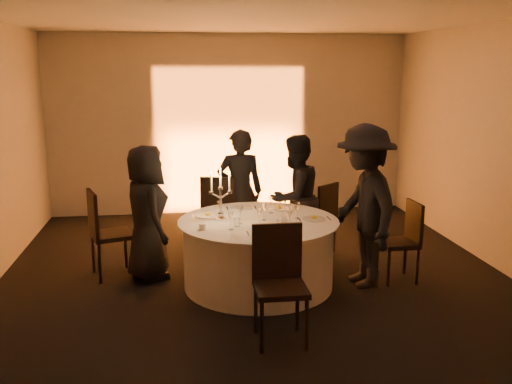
{
  "coord_description": "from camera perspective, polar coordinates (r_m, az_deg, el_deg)",
  "views": [
    {
      "loc": [
        -0.86,
        -6.09,
        2.43
      ],
      "look_at": [
        0.0,
        0.2,
        1.05
      ],
      "focal_mm": 40.0,
      "sensor_mm": 36.0,
      "label": 1
    }
  ],
  "objects": [
    {
      "name": "uplighter_fixture",
      "position": [
        9.63,
        -2.42,
        -2.06
      ],
      "size": [
        0.25,
        0.12,
        0.1
      ],
      "primitive_type": "cube",
      "color": "black",
      "rests_on": "floor"
    },
    {
      "name": "plate_left",
      "position": [
        6.56,
        -4.82,
        -2.29
      ],
      "size": [
        0.36,
        0.3,
        0.08
      ],
      "color": "white",
      "rests_on": "banquet_table"
    },
    {
      "name": "chair_back_right",
      "position": [
        7.62,
        6.51,
        -2.19
      ],
      "size": [
        0.59,
        0.59,
        0.96
      ],
      "rotation": [
        0.0,
        0.0,
        -2.44
      ],
      "color": "black",
      "rests_on": "floor"
    },
    {
      "name": "wine_glass_i",
      "position": [
        6.06,
        3.39,
        -2.31
      ],
      "size": [
        0.07,
        0.07,
        0.19
      ],
      "color": "silver",
      "rests_on": "banquet_table"
    },
    {
      "name": "wall_front",
      "position": [
        2.89,
        10.09,
        -6.73
      ],
      "size": [
        7.0,
        0.0,
        7.0
      ],
      "primitive_type": "plane",
      "rotation": [
        -1.57,
        0.0,
        0.0
      ],
      "color": "beige",
      "rests_on": "floor"
    },
    {
      "name": "plate_back_left",
      "position": [
        6.92,
        -1.48,
        -1.58
      ],
      "size": [
        0.36,
        0.26,
        0.01
      ],
      "color": "white",
      "rests_on": "banquet_table"
    },
    {
      "name": "tumbler_b",
      "position": [
        6.06,
        2.4,
        -3.2
      ],
      "size": [
        0.07,
        0.07,
        0.09
      ],
      "primitive_type": "cylinder",
      "color": "silver",
      "rests_on": "banquet_table"
    },
    {
      "name": "candelabra",
      "position": [
        6.36,
        -3.56,
        -0.94
      ],
      "size": [
        0.25,
        0.12,
        0.6
      ],
      "color": "silver",
      "rests_on": "banquet_table"
    },
    {
      "name": "wine_glass_c",
      "position": [
        6.23,
        4.11,
        -1.92
      ],
      "size": [
        0.07,
        0.07,
        0.19
      ],
      "color": "silver",
      "rests_on": "banquet_table"
    },
    {
      "name": "plate_back_right",
      "position": [
        6.87,
        2.26,
        -1.59
      ],
      "size": [
        0.36,
        0.25,
        0.08
      ],
      "color": "white",
      "rests_on": "banquet_table"
    },
    {
      "name": "wine_glass_g",
      "position": [
        6.19,
        -1.59,
        -1.97
      ],
      "size": [
        0.07,
        0.07,
        0.19
      ],
      "color": "silver",
      "rests_on": "banquet_table"
    },
    {
      "name": "banquet_table",
      "position": [
        6.48,
        0.24,
        -6.13
      ],
      "size": [
        1.8,
        1.8,
        0.77
      ],
      "color": "black",
      "rests_on": "floor"
    },
    {
      "name": "guest_left",
      "position": [
        6.74,
        -10.88,
        -2.05
      ],
      "size": [
        0.73,
        0.89,
        1.58
      ],
      "primitive_type": "imported",
      "rotation": [
        0.0,
        0.0,
        1.91
      ],
      "color": "black",
      "rests_on": "floor"
    },
    {
      "name": "wine_glass_f",
      "position": [
        6.65,
        1.51,
        -0.97
      ],
      "size": [
        0.07,
        0.07,
        0.19
      ],
      "color": "silver",
      "rests_on": "banquet_table"
    },
    {
      "name": "plate_right",
      "position": [
        6.43,
        5.83,
        -2.6
      ],
      "size": [
        0.36,
        0.26,
        0.08
      ],
      "color": "white",
      "rests_on": "banquet_table"
    },
    {
      "name": "ceiling",
      "position": [
        6.18,
        0.26,
        17.55
      ],
      "size": [
        7.0,
        7.0,
        0.0
      ],
      "primitive_type": "plane",
      "rotation": [
        3.14,
        0.0,
        0.0
      ],
      "color": "white",
      "rests_on": "wall_back"
    },
    {
      "name": "plate_front",
      "position": [
        5.86,
        0.83,
        -4.12
      ],
      "size": [
        0.36,
        0.25,
        0.01
      ],
      "color": "white",
      "rests_on": "banquet_table"
    },
    {
      "name": "wall_back",
      "position": [
        9.68,
        -2.67,
        6.73
      ],
      "size": [
        7.0,
        0.0,
        7.0
      ],
      "primitive_type": "plane",
      "rotation": [
        1.57,
        0.0,
        0.0
      ],
      "color": "beige",
      "rests_on": "floor"
    },
    {
      "name": "wine_glass_b",
      "position": [
        5.97,
        -2.56,
        -2.52
      ],
      "size": [
        0.07,
        0.07,
        0.19
      ],
      "color": "silver",
      "rests_on": "banquet_table"
    },
    {
      "name": "wine_glass_a",
      "position": [
        6.35,
        0.79,
        -1.62
      ],
      "size": [
        0.07,
        0.07,
        0.19
      ],
      "color": "silver",
      "rests_on": "banquet_table"
    },
    {
      "name": "floor",
      "position": [
        6.62,
        0.24,
        -9.29
      ],
      "size": [
        7.0,
        7.0,
        0.0
      ],
      "primitive_type": "plane",
      "color": "black",
      "rests_on": "ground"
    },
    {
      "name": "guest_right",
      "position": [
        6.49,
        10.77,
        -1.4
      ],
      "size": [
        0.8,
        1.25,
        1.84
      ],
      "primitive_type": "imported",
      "rotation": [
        0.0,
        0.0,
        -1.47
      ],
      "color": "black",
      "rests_on": "floor"
    },
    {
      "name": "chair_front",
      "position": [
        5.21,
        2.31,
        -8.36
      ],
      "size": [
        0.46,
        0.46,
        1.05
      ],
      "rotation": [
        0.0,
        0.0,
        -0.0
      ],
      "color": "black",
      "rests_on": "floor"
    },
    {
      "name": "tumbler_c",
      "position": [
        6.28,
        2.87,
        -2.65
      ],
      "size": [
        0.07,
        0.07,
        0.09
      ],
      "primitive_type": "cylinder",
      "color": "silver",
      "rests_on": "banquet_table"
    },
    {
      "name": "wine_glass_d",
      "position": [
        6.11,
        0.37,
        -2.18
      ],
      "size": [
        0.07,
        0.07,
        0.19
      ],
      "color": "silver",
      "rests_on": "banquet_table"
    },
    {
      "name": "guest_back_left",
      "position": [
        7.56,
        -1.61,
        0.05
      ],
      "size": [
        0.63,
        0.43,
        1.66
      ],
      "primitive_type": "imported",
      "rotation": [
        0.0,
        0.0,
        3.09
      ],
      "color": "black",
      "rests_on": "floor"
    },
    {
      "name": "wine_glass_h",
      "position": [
        6.43,
        4.17,
        -1.47
      ],
      "size": [
        0.07,
        0.07,
        0.19
      ],
      "color": "silver",
      "rests_on": "banquet_table"
    },
    {
      "name": "chair_back_left",
      "position": [
        7.65,
        -3.7,
        -1.67
      ],
      "size": [
        0.55,
        0.55,
        1.04
      ],
      "rotation": [
        0.0,
        0.0,
        2.91
      ],
      "color": "black",
      "rests_on": "floor"
    },
    {
      "name": "chair_right",
      "position": [
        6.84,
        14.63,
        -4.33
      ],
      "size": [
        0.42,
        0.42,
        0.93
      ],
      "rotation": [
        0.0,
        0.0,
        -1.54
      ],
      "color": "black",
      "rests_on": "floor"
    },
    {
      "name": "tumbler_a",
      "position": [
        6.12,
        -1.93,
        -3.05
      ],
      "size": [
        0.07,
        0.07,
        0.09
      ],
      "primitive_type": "cylinder",
      "color": "silver",
      "rests_on": "banquet_table"
    },
    {
      "name": "wine_glass_e",
      "position": [
        6.46,
        -3.63,
        -1.39
      ],
      "size": [
        0.07,
        0.07,
        0.19
      ],
      "color": "silver",
      "rests_on": "banquet_table"
    },
    {
      "name": "chair_left",
      "position": [
        6.92,
        -14.95,
        -3.54
      ],
      "size": [
        0.58,
        0.58,
        1.05
      ],
      "rotation": [
        0.0,
        0.0,
        1.89
      ],
      "color": "black",
      "rests_on": "floor"
    },
    {
      "name": "coffee_cup",
      "position": [
        6.03,
        -5.41,
        -3.49
      ],
      "size": [
        0.11,
        0.11,
        0.07
      ],
      "color": "white",
      "rests_on": "banquet_table"
    },
    {
      "name": "guest_back_right",
      "position": [
        7.31,
        3.9,
        -0.58
      ],
      "size": [
        1.0,
        0.95,
        1.62
      ],
      "primitive_type": "imported",
      "rotation": [
        0.0,
        0.0,
        -2.55
      ],
      "color": "black",
      "rests_on": "floor"
    }
  ]
}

